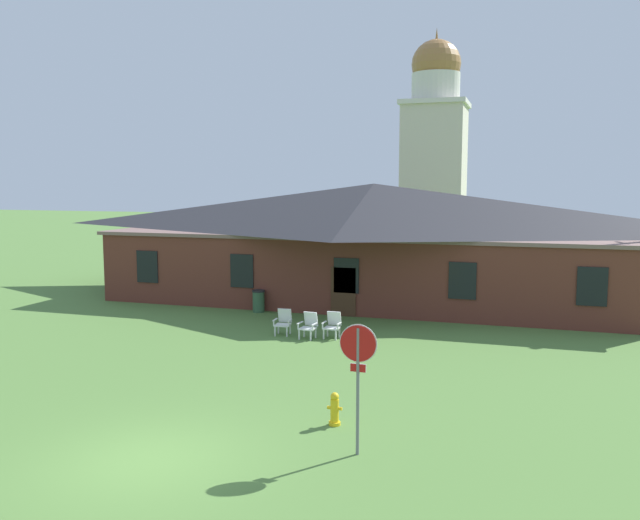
% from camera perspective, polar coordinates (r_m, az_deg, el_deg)
% --- Properties ---
extents(ground_plane, '(200.00, 200.00, 0.00)m').
position_cam_1_polar(ground_plane, '(14.51, -14.72, -16.52)').
color(ground_plane, '#517A38').
extents(brick_building, '(25.16, 10.40, 5.63)m').
position_cam_1_polar(brick_building, '(32.49, 4.67, 1.77)').
color(brick_building, brown).
rests_on(brick_building, ground).
extents(dome_tower, '(5.18, 5.18, 17.78)m').
position_cam_1_polar(dome_tower, '(53.91, 9.93, 9.20)').
color(dome_tower, beige).
rests_on(dome_tower, ground).
extents(stop_sign, '(0.81, 0.07, 2.79)m').
position_cam_1_polar(stop_sign, '(13.71, 3.33, -8.90)').
color(stop_sign, slate).
rests_on(stop_sign, ground).
extents(lawn_chair_by_porch, '(0.67, 0.70, 0.96)m').
position_cam_1_polar(lawn_chair_by_porch, '(24.71, -3.20, -5.35)').
color(lawn_chair_by_porch, silver).
rests_on(lawn_chair_by_porch, ground).
extents(lawn_chair_near_door, '(0.68, 0.72, 0.96)m').
position_cam_1_polar(lawn_chair_near_door, '(24.09, -0.98, -5.66)').
color(lawn_chair_near_door, white).
rests_on(lawn_chair_near_door, ground).
extents(lawn_chair_left_end, '(0.65, 0.68, 0.96)m').
position_cam_1_polar(lawn_chair_left_end, '(24.17, 1.11, -5.62)').
color(lawn_chair_left_end, silver).
rests_on(lawn_chair_left_end, ground).
extents(fire_hydrant, '(0.36, 0.28, 0.79)m').
position_cam_1_polar(fire_hydrant, '(15.78, 1.28, -12.89)').
color(fire_hydrant, gold).
rests_on(fire_hydrant, ground).
extents(trash_bin, '(0.56, 0.56, 0.98)m').
position_cam_1_polar(trash_bin, '(29.00, -5.37, -3.57)').
color(trash_bin, '#335638').
rests_on(trash_bin, ground).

